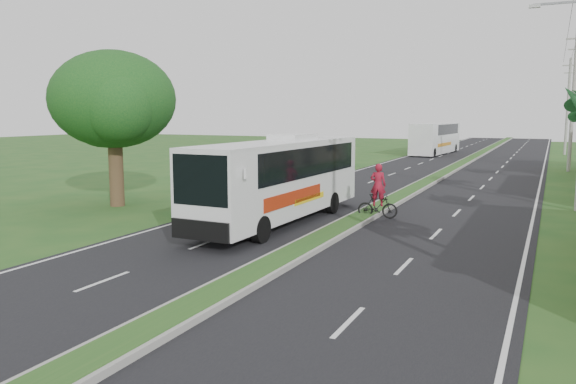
% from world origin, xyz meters
% --- Properties ---
extents(ground, '(180.00, 180.00, 0.00)m').
position_xyz_m(ground, '(0.00, 0.00, 0.00)').
color(ground, '#214F1D').
rests_on(ground, ground).
extents(road_asphalt, '(14.00, 160.00, 0.02)m').
position_xyz_m(road_asphalt, '(0.00, 20.00, 0.01)').
color(road_asphalt, black).
rests_on(road_asphalt, ground).
extents(median_strip, '(1.20, 160.00, 0.18)m').
position_xyz_m(median_strip, '(0.00, 20.00, 0.10)').
color(median_strip, gray).
rests_on(median_strip, ground).
extents(lane_edge_left, '(0.12, 160.00, 0.01)m').
position_xyz_m(lane_edge_left, '(-6.70, 20.00, 0.00)').
color(lane_edge_left, silver).
rests_on(lane_edge_left, ground).
extents(lane_edge_right, '(0.12, 160.00, 0.01)m').
position_xyz_m(lane_edge_right, '(6.70, 20.00, 0.00)').
color(lane_edge_right, silver).
rests_on(lane_edge_right, ground).
extents(shade_tree, '(6.30, 6.00, 7.54)m').
position_xyz_m(shade_tree, '(-12.11, 10.02, 5.03)').
color(shade_tree, '#473321').
rests_on(shade_tree, ground).
extents(utility_pole_c, '(1.60, 0.28, 11.00)m').
position_xyz_m(utility_pole_c, '(8.50, 38.00, 5.67)').
color(utility_pole_c, gray).
rests_on(utility_pole_c, ground).
extents(utility_pole_d, '(1.60, 0.28, 10.50)m').
position_xyz_m(utility_pole_d, '(8.50, 58.00, 5.42)').
color(utility_pole_d, gray).
rests_on(utility_pole_d, ground).
extents(coach_bus_main, '(2.64, 11.39, 3.67)m').
position_xyz_m(coach_bus_main, '(-2.78, 9.56, 2.02)').
color(coach_bus_main, white).
rests_on(coach_bus_main, ground).
extents(coach_bus_far, '(3.47, 12.01, 3.45)m').
position_xyz_m(coach_bus_far, '(-4.68, 53.14, 1.96)').
color(coach_bus_far, white).
rests_on(coach_bus_far, ground).
extents(motorcyclist, '(1.77, 0.71, 2.39)m').
position_xyz_m(motorcyclist, '(0.57, 12.23, 0.89)').
color(motorcyclist, black).
rests_on(motorcyclist, ground).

